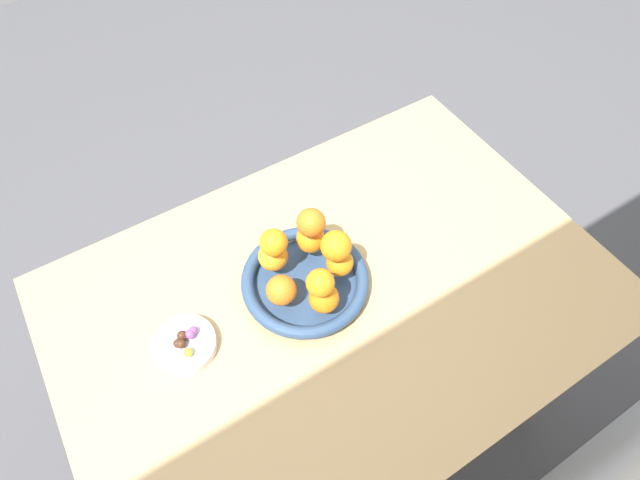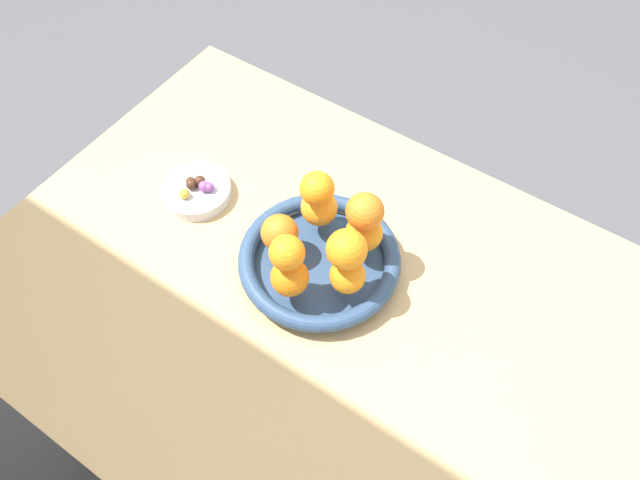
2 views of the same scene
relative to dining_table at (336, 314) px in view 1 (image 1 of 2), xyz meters
The scene contains 19 objects.
ground_plane 0.65m from the dining_table, ahead, with size 6.00×6.00×0.00m, color #4C4C51.
dining_table is the anchor object (origin of this frame).
fruit_bowl 0.13m from the dining_table, 47.41° to the right, with size 0.26×0.26×0.04m.
candy_dish 0.33m from the dining_table, 10.17° to the right, with size 0.12×0.12×0.02m, color silver.
orange_0 0.17m from the dining_table, 26.66° to the left, with size 0.06×0.06×0.06m, color orange.
orange_1 0.16m from the dining_table, 126.93° to the right, with size 0.05×0.05×0.05m, color orange.
orange_2 0.19m from the dining_table, 87.73° to the right, with size 0.06×0.06×0.06m, color orange.
orange_3 0.21m from the dining_table, 51.54° to the right, with size 0.06×0.06×0.06m, color orange.
orange_4 0.19m from the dining_table, 16.56° to the right, with size 0.06×0.06×0.06m, color orange.
orange_5 0.24m from the dining_table, 89.70° to the right, with size 0.06×0.06×0.06m, color orange.
orange_6 0.25m from the dining_table, 49.87° to the right, with size 0.05×0.05×0.05m, color orange.
orange_7 0.21m from the dining_table, 112.09° to the right, with size 0.06×0.06×0.06m, color orange.
orange_8 0.22m from the dining_table, 20.30° to the left, with size 0.05×0.05×0.05m, color orange.
candy_ball_0 0.33m from the dining_table, 12.01° to the right, with size 0.02×0.02×0.02m, color #472819.
candy_ball_1 0.34m from the dining_table, ahead, with size 0.02×0.02×0.02m, color #472819.
candy_ball_2 0.33m from the dining_table, ahead, with size 0.02×0.02×0.02m, color gold.
candy_ball_3 0.32m from the dining_table, 11.55° to the right, with size 0.02×0.02×0.02m, color #8C4C99.
candy_ball_4 0.34m from the dining_table, ahead, with size 0.02×0.02×0.02m, color #472819.
candy_ball_5 0.31m from the dining_table, 12.67° to the right, with size 0.02×0.02×0.02m, color #8C4C99.
Camera 1 is at (0.28, 0.39, 1.63)m, focal length 28.00 mm.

